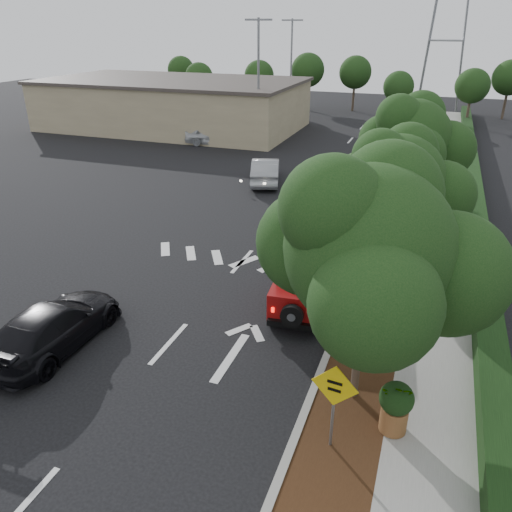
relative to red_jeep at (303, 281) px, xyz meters
The scene contains 19 objects.
ground 4.80m from the red_jeep, 132.62° to the right, with size 120.00×120.00×0.00m, color black.
curb 8.70m from the red_jeep, 80.58° to the left, with size 0.20×70.00×0.15m, color #9E9B93.
planting_strip 8.92m from the red_jeep, 74.20° to the left, with size 1.80×70.00×0.12m, color black.
sidewalk 9.61m from the red_jeep, 63.18° to the left, with size 2.00×70.00×0.12m, color gray.
hedge 10.29m from the red_jeep, 56.20° to the left, with size 0.80×70.00×0.80m, color black.
commercial_building 32.76m from the red_jeep, 125.86° to the left, with size 22.00×12.00×4.00m, color gray.
transmission_tower 44.64m from the red_jeep, 86.38° to the left, with size 7.00×4.00×28.00m, color slate, non-canonical shape.
street_tree_near 4.74m from the red_jeep, 58.60° to the right, with size 3.80×3.80×5.92m, color black, non-canonical shape.
street_tree_mid 4.00m from the red_jeep, 51.52° to the left, with size 3.20×3.20×5.32m, color black, non-canonical shape.
street_tree_far 9.89m from the red_jeep, 75.78° to the left, with size 3.40×3.40×5.62m, color black, non-canonical shape.
light_pole_a 24.55m from the red_jeep, 113.25° to the left, with size 2.00×0.22×9.00m, color slate, non-canonical shape.
light_pole_b 36.17m from the red_jeep, 107.19° to the left, with size 2.00×0.22×9.00m, color slate, non-canonical shape.
red_jeep is the anchor object (origin of this frame).
silver_suv_ahead 6.86m from the red_jeep, 92.08° to the left, with size 2.45×5.31×1.48m, color #A1A2A8.
black_suv_oncoming 7.81m from the red_jeep, 143.12° to the right, with size 1.92×4.73×1.37m, color black.
silver_sedan_oncoming 14.35m from the red_jeep, 114.01° to the left, with size 1.56×4.48×1.47m, color #94969B.
parked_suv 24.96m from the red_jeep, 121.20° to the left, with size 1.77×4.40×1.50m, color #B6BABF.
speed_hump_sign 6.25m from the red_jeep, 69.14° to the right, with size 1.03×0.12×2.19m.
terracotta_planter 5.98m from the red_jeep, 54.49° to the right, with size 0.79×0.79×1.37m.
Camera 1 is at (6.68, -10.73, 8.72)m, focal length 35.00 mm.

